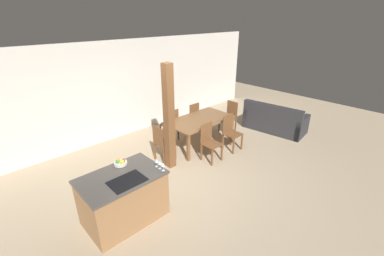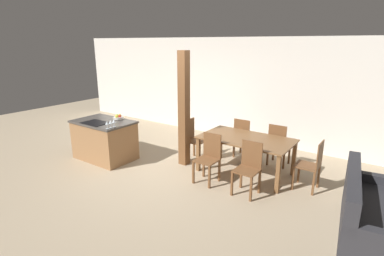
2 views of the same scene
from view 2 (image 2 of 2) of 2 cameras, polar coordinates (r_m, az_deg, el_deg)
The scene contains 16 objects.
ground_plane at distance 6.39m, azimuth -5.49°, elevation -7.76°, with size 16.00×16.00×0.00m, color tan.
wall_back at distance 8.29m, azimuth 7.19°, elevation 7.46°, with size 11.20×0.08×2.70m.
kitchen_island at distance 7.06m, azimuth -16.30°, elevation -2.16°, with size 1.34×0.89×0.89m.
fruit_bowl at distance 6.98m, azimuth -13.84°, elevation 2.01°, with size 0.23×0.23×0.11m.
wine_glass_near at distance 6.23m, azimuth -15.88°, elevation 0.91°, with size 0.07×0.07×0.16m.
wine_glass_middle at distance 6.29m, azimuth -15.26°, elevation 1.09°, with size 0.07×0.07×0.16m.
wine_glass_far at distance 6.34m, azimuth -14.66°, elevation 1.26°, with size 0.07×0.07×0.16m.
dining_table at distance 6.05m, azimuth 10.25°, elevation -2.70°, with size 1.81×1.03×0.74m.
dining_chair_near_left at distance 5.67m, azimuth 3.21°, elevation -5.55°, with size 0.40×0.40×0.93m.
dining_chair_near_right at distance 5.32m, azimuth 10.70°, elevation -7.32°, with size 0.40×0.40×0.93m.
dining_chair_far_left at distance 6.90m, azimuth 9.77°, elevation -1.76°, with size 0.40×0.40×0.93m.
dining_chair_far_right at distance 6.62m, azimuth 16.11°, elevation -2.96°, with size 0.40×0.40×0.93m.
dining_chair_head_end at distance 6.70m, azimuth 0.26°, elevation -2.06°, with size 0.40×0.40×0.93m.
dining_chair_foot_end at distance 5.73m, azimuth 21.85°, elevation -6.50°, with size 0.40×0.40×0.93m.
couch at distance 4.86m, azimuth 31.24°, elevation -14.39°, with size 1.07×1.88×0.90m.
timber_post at distance 6.27m, azimuth -1.54°, elevation 3.50°, with size 0.19×0.19×2.42m.
Camera 2 is at (3.85, -4.41, 2.57)m, focal length 28.00 mm.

